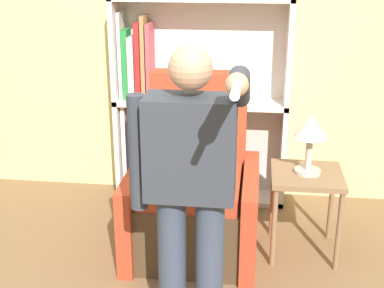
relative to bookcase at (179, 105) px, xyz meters
name	(u,v)px	position (x,y,z in m)	size (l,w,h in m)	color
wall_back	(197,28)	(0.12, 0.16, 0.60)	(8.00, 0.06, 2.80)	#DBCC84
bookcase	(179,105)	(0.00, 0.00, 0.00)	(1.39, 0.28, 1.66)	silver
armchair	(194,197)	(0.22, -0.80, -0.42)	(0.87, 0.85, 1.20)	#4C3823
person_standing	(190,180)	(0.31, -1.70, 0.11)	(0.59, 0.78, 1.57)	#384256
side_table	(306,186)	(0.97, -0.79, -0.30)	(0.47, 0.47, 0.59)	#846647
table_lamp	(311,131)	(0.97, -0.79, 0.09)	(0.22, 0.22, 0.41)	#B7B2A8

